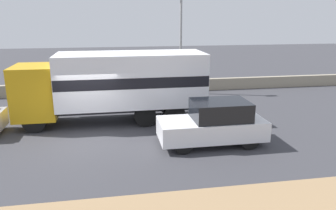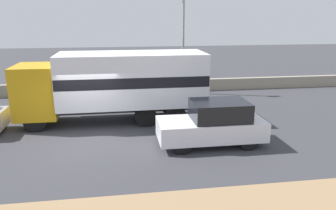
% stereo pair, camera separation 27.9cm
% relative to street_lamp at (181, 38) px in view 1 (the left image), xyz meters
% --- Properties ---
extents(ground_plane, '(80.00, 80.00, 0.00)m').
position_rel_street_lamp_xyz_m(ground_plane, '(-5.34, -7.36, -3.53)').
color(ground_plane, '#38383D').
extents(stone_wall_backdrop, '(60.00, 0.35, 0.77)m').
position_rel_street_lamp_xyz_m(stone_wall_backdrop, '(-5.34, 0.57, -3.14)').
color(stone_wall_backdrop, gray).
rests_on(stone_wall_backdrop, ground_plane).
extents(street_lamp, '(0.56, 0.28, 5.99)m').
position_rel_street_lamp_xyz_m(street_lamp, '(0.00, 0.00, 0.00)').
color(street_lamp, gray).
rests_on(street_lamp, ground_plane).
extents(box_truck, '(8.52, 2.57, 3.21)m').
position_rel_street_lamp_xyz_m(box_truck, '(-4.08, -5.20, -1.65)').
color(box_truck, gold).
rests_on(box_truck, ground_plane).
extents(car_hatchback, '(4.08, 1.73, 1.72)m').
position_rel_street_lamp_xyz_m(car_hatchback, '(-0.51, -8.69, -2.69)').
color(car_hatchback, silver).
rests_on(car_hatchback, ground_plane).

